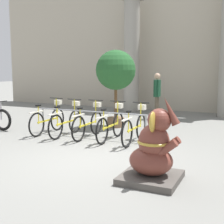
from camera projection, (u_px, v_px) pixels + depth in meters
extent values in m
plane|color=slate|center=(94.00, 159.00, 6.86)|extent=(60.00, 60.00, 0.00)
cube|color=#B2A893|center=(182.00, 46.00, 14.17)|extent=(20.00, 0.20, 6.00)
cylinder|color=gray|center=(132.00, 57.00, 14.20)|extent=(0.70, 0.70, 5.00)
cylinder|color=gray|center=(43.00, 120.00, 9.74)|extent=(0.05, 0.05, 0.75)
cylinder|color=gray|center=(146.00, 129.00, 8.34)|extent=(0.05, 0.05, 0.75)
cylinder|color=gray|center=(90.00, 112.00, 8.99)|extent=(3.46, 0.04, 0.04)
torus|color=black|center=(57.00, 119.00, 10.01)|extent=(0.05, 0.72, 0.72)
torus|color=black|center=(37.00, 125.00, 9.06)|extent=(0.05, 0.72, 0.72)
cube|color=yellow|center=(48.00, 120.00, 9.53)|extent=(0.04, 0.95, 0.04)
cube|color=silver|center=(36.00, 112.00, 9.01)|extent=(0.06, 0.60, 0.03)
cylinder|color=yellow|center=(39.00, 115.00, 9.11)|extent=(0.03, 0.03, 0.53)
cube|color=black|center=(38.00, 106.00, 9.07)|extent=(0.08, 0.18, 0.04)
cylinder|color=yellow|center=(56.00, 109.00, 9.92)|extent=(0.03, 0.03, 0.69)
cylinder|color=black|center=(56.00, 98.00, 9.87)|extent=(0.48, 0.03, 0.03)
cube|color=silver|center=(58.00, 102.00, 9.98)|extent=(0.20, 0.16, 0.14)
torus|color=black|center=(75.00, 121.00, 9.64)|extent=(0.05, 0.72, 0.72)
torus|color=black|center=(56.00, 127.00, 8.70)|extent=(0.05, 0.72, 0.72)
cube|color=yellow|center=(66.00, 122.00, 9.16)|extent=(0.04, 0.95, 0.04)
cube|color=silver|center=(55.00, 114.00, 8.64)|extent=(0.06, 0.60, 0.03)
cylinder|color=yellow|center=(57.00, 117.00, 8.75)|extent=(0.03, 0.03, 0.53)
cube|color=black|center=(57.00, 107.00, 8.71)|extent=(0.08, 0.18, 0.04)
cylinder|color=yellow|center=(74.00, 110.00, 9.56)|extent=(0.03, 0.03, 0.69)
cylinder|color=black|center=(74.00, 99.00, 9.51)|extent=(0.48, 0.03, 0.03)
cube|color=silver|center=(76.00, 104.00, 9.62)|extent=(0.20, 0.16, 0.14)
torus|color=black|center=(96.00, 123.00, 9.38)|extent=(0.05, 0.72, 0.72)
torus|color=black|center=(78.00, 129.00, 8.44)|extent=(0.05, 0.72, 0.72)
cube|color=yellow|center=(88.00, 124.00, 8.90)|extent=(0.04, 0.95, 0.04)
cube|color=silver|center=(78.00, 115.00, 8.38)|extent=(0.06, 0.60, 0.03)
cylinder|color=yellow|center=(80.00, 119.00, 8.49)|extent=(0.03, 0.03, 0.53)
cube|color=black|center=(80.00, 108.00, 8.45)|extent=(0.08, 0.18, 0.04)
cylinder|color=yellow|center=(96.00, 112.00, 9.30)|extent=(0.03, 0.03, 0.69)
cylinder|color=black|center=(96.00, 100.00, 9.25)|extent=(0.48, 0.03, 0.03)
cube|color=silver|center=(97.00, 105.00, 9.36)|extent=(0.20, 0.16, 0.14)
torus|color=black|center=(118.00, 125.00, 9.09)|extent=(0.05, 0.72, 0.72)
torus|color=black|center=(102.00, 131.00, 8.14)|extent=(0.05, 0.72, 0.72)
cube|color=yellow|center=(111.00, 126.00, 8.61)|extent=(0.04, 0.95, 0.04)
cube|color=silver|center=(102.00, 117.00, 8.09)|extent=(0.06, 0.60, 0.03)
cylinder|color=yellow|center=(104.00, 121.00, 8.19)|extent=(0.03, 0.03, 0.53)
cube|color=black|center=(104.00, 110.00, 8.15)|extent=(0.08, 0.18, 0.04)
cylinder|color=yellow|center=(118.00, 113.00, 9.00)|extent=(0.03, 0.03, 0.69)
cylinder|color=black|center=(118.00, 101.00, 8.95)|extent=(0.48, 0.03, 0.03)
cube|color=silver|center=(119.00, 106.00, 9.06)|extent=(0.20, 0.16, 0.14)
torus|color=black|center=(141.00, 127.00, 8.76)|extent=(0.05, 0.72, 0.72)
torus|color=black|center=(127.00, 134.00, 7.81)|extent=(0.05, 0.72, 0.72)
cube|color=yellow|center=(134.00, 128.00, 8.28)|extent=(0.04, 0.95, 0.04)
cube|color=silver|center=(127.00, 119.00, 7.76)|extent=(0.06, 0.60, 0.03)
cylinder|color=yellow|center=(129.00, 123.00, 7.87)|extent=(0.03, 0.03, 0.53)
cube|color=black|center=(129.00, 112.00, 7.83)|extent=(0.08, 0.18, 0.04)
cylinder|color=yellow|center=(141.00, 115.00, 8.67)|extent=(0.03, 0.03, 0.69)
cylinder|color=black|center=(141.00, 103.00, 8.63)|extent=(0.48, 0.03, 0.03)
cube|color=silver|center=(142.00, 107.00, 8.73)|extent=(0.20, 0.16, 0.14)
cube|color=#4C4742|center=(151.00, 178.00, 5.56)|extent=(1.01, 1.01, 0.12)
ellipsoid|color=brown|center=(151.00, 161.00, 5.52)|extent=(0.78, 0.69, 0.51)
ellipsoid|color=brown|center=(154.00, 142.00, 5.45)|extent=(0.55, 0.51, 0.64)
sphere|color=brown|center=(159.00, 120.00, 5.36)|extent=(0.41, 0.41, 0.41)
ellipsoid|color=#B79333|center=(160.00, 118.00, 5.57)|extent=(0.08, 0.29, 0.35)
ellipsoid|color=#B79333|center=(153.00, 122.00, 5.19)|extent=(0.08, 0.29, 0.35)
cone|color=brown|center=(170.00, 111.00, 5.26)|extent=(0.35, 0.15, 0.52)
cylinder|color=brown|center=(170.00, 146.00, 5.46)|extent=(0.41, 0.14, 0.36)
cylinder|color=brown|center=(166.00, 149.00, 5.25)|extent=(0.41, 0.14, 0.36)
torus|color=#B79333|center=(154.00, 142.00, 5.45)|extent=(0.58, 0.58, 0.05)
torus|color=black|center=(3.00, 120.00, 9.96)|extent=(0.70, 0.09, 0.70)
cylinder|color=#99999E|center=(1.00, 111.00, 9.94)|extent=(0.04, 0.04, 0.56)
cylinder|color=black|center=(1.00, 102.00, 9.90)|extent=(0.03, 0.55, 0.03)
cylinder|color=brown|center=(157.00, 107.00, 12.35)|extent=(0.11, 0.11, 0.88)
cylinder|color=brown|center=(156.00, 108.00, 12.19)|extent=(0.11, 0.11, 0.88)
cube|color=#19472D|center=(157.00, 88.00, 12.16)|extent=(0.20, 0.32, 0.66)
sphere|color=tan|center=(157.00, 76.00, 12.10)|extent=(0.24, 0.24, 0.24)
cylinder|color=#19472D|center=(159.00, 87.00, 12.34)|extent=(0.07, 0.07, 0.59)
cylinder|color=#19472D|center=(156.00, 88.00, 11.98)|extent=(0.07, 0.07, 0.59)
cylinder|color=brown|center=(116.00, 122.00, 10.66)|extent=(0.58, 0.58, 0.32)
cylinder|color=brown|center=(116.00, 102.00, 10.56)|extent=(0.10, 0.10, 1.07)
sphere|color=#235628|center=(116.00, 70.00, 10.41)|extent=(1.34, 1.34, 1.34)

